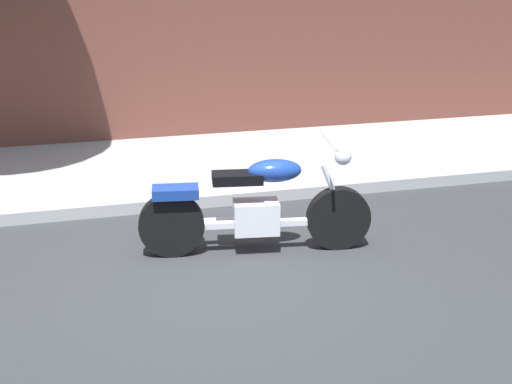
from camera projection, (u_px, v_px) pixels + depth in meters
ground_plane at (209, 276)px, 6.51m from camera, size 60.00×60.00×0.00m
sidewalk at (162, 169)px, 9.36m from camera, size 20.03×2.80×0.14m
motorcycle at (256, 208)px, 6.88m from camera, size 2.27×0.75×1.13m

